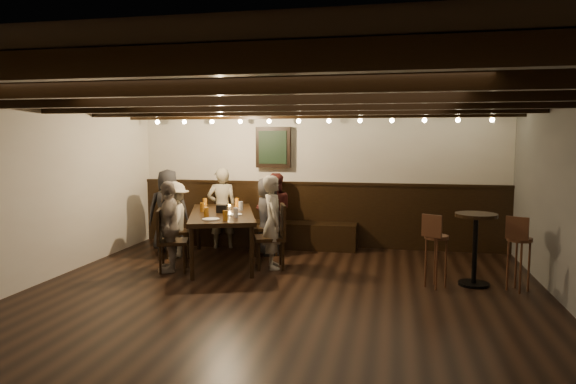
% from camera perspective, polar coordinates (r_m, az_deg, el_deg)
% --- Properties ---
extents(room, '(7.00, 7.00, 7.00)m').
position_cam_1_polar(room, '(7.89, 0.04, -0.10)').
color(room, black).
rests_on(room, ground).
extents(dining_table, '(1.55, 2.26, 0.78)m').
position_cam_1_polar(dining_table, '(7.95, -7.36, -2.71)').
color(dining_table, black).
rests_on(dining_table, floor).
extents(chair_left_near, '(0.50, 0.50, 0.87)m').
position_cam_1_polar(chair_left_near, '(8.50, -12.18, -5.30)').
color(chair_left_near, black).
rests_on(chair_left_near, floor).
extents(chair_left_far, '(0.52, 0.52, 0.90)m').
position_cam_1_polar(chair_left_far, '(7.62, -12.77, -6.54)').
color(chair_left_far, black).
rests_on(chair_left_far, floor).
extents(chair_right_near, '(0.54, 0.54, 0.93)m').
position_cam_1_polar(chair_right_near, '(8.49, -2.43, -5.06)').
color(chair_right_near, black).
rests_on(chair_right_near, floor).
extents(chair_right_far, '(0.55, 0.55, 0.94)m').
position_cam_1_polar(chair_right_far, '(7.61, -1.87, -6.31)').
color(chair_right_far, black).
rests_on(chair_right_far, floor).
extents(person_bench_left, '(0.79, 0.64, 1.39)m').
position_cam_1_polar(person_bench_left, '(8.89, -13.16, -2.01)').
color(person_bench_left, '#252527').
rests_on(person_bench_left, floor).
extents(person_bench_centre, '(0.59, 0.48, 1.40)m').
position_cam_1_polar(person_bench_centre, '(8.99, -7.34, -1.78)').
color(person_bench_centre, gray).
rests_on(person_bench_centre, floor).
extents(person_bench_right, '(0.77, 0.68, 1.31)m').
position_cam_1_polar(person_bench_right, '(8.89, -1.52, -2.11)').
color(person_bench_right, maroon).
rests_on(person_bench_right, floor).
extents(person_left_near, '(0.69, 0.89, 1.22)m').
position_cam_1_polar(person_left_near, '(8.44, -12.44, -2.99)').
color(person_left_near, '#9F9A87').
rests_on(person_left_near, floor).
extents(person_left_far, '(0.55, 0.83, 1.31)m').
position_cam_1_polar(person_left_far, '(7.55, -13.07, -3.73)').
color(person_left_far, gray).
rests_on(person_left_far, floor).
extents(person_right_near, '(0.59, 0.73, 1.29)m').
position_cam_1_polar(person_right_near, '(8.43, -2.24, -2.64)').
color(person_right_near, '#29282B').
rests_on(person_right_near, floor).
extents(person_right_far, '(0.47, 0.58, 1.37)m').
position_cam_1_polar(person_right_far, '(7.54, -1.65, -3.35)').
color(person_right_far, gray).
rests_on(person_right_far, floor).
extents(pint_a, '(0.07, 0.07, 0.14)m').
position_cam_1_polar(pint_a, '(8.63, -9.22, -1.15)').
color(pint_a, '#BF7219').
rests_on(pint_a, dining_table).
extents(pint_b, '(0.07, 0.07, 0.14)m').
position_cam_1_polar(pint_b, '(8.58, -5.69, -1.15)').
color(pint_b, '#BF7219').
rests_on(pint_b, dining_table).
extents(pint_c, '(0.07, 0.07, 0.14)m').
position_cam_1_polar(pint_c, '(8.03, -9.51, -1.69)').
color(pint_c, '#BF7219').
rests_on(pint_c, dining_table).
extents(pint_d, '(0.07, 0.07, 0.14)m').
position_cam_1_polar(pint_d, '(8.13, -5.25, -1.54)').
color(pint_d, silver).
rests_on(pint_d, dining_table).
extents(pint_e, '(0.07, 0.07, 0.14)m').
position_cam_1_polar(pint_e, '(7.49, -9.07, -2.24)').
color(pint_e, '#BF7219').
rests_on(pint_e, dining_table).
extents(pint_f, '(0.07, 0.07, 0.14)m').
position_cam_1_polar(pint_f, '(7.39, -5.83, -2.31)').
color(pint_f, silver).
rests_on(pint_f, dining_table).
extents(pint_g, '(0.07, 0.07, 0.14)m').
position_cam_1_polar(pint_g, '(7.14, -6.99, -2.61)').
color(pint_g, '#BF7219').
rests_on(pint_g, dining_table).
extents(plate_near, '(0.24, 0.24, 0.01)m').
position_cam_1_polar(plate_near, '(7.25, -8.57, -3.00)').
color(plate_near, white).
rests_on(plate_near, dining_table).
extents(plate_far, '(0.24, 0.24, 0.01)m').
position_cam_1_polar(plate_far, '(7.64, -6.02, -2.50)').
color(plate_far, white).
rests_on(plate_far, dining_table).
extents(condiment_caddy, '(0.15, 0.10, 0.12)m').
position_cam_1_polar(condiment_caddy, '(7.88, -7.37, -1.88)').
color(condiment_caddy, black).
rests_on(condiment_caddy, dining_table).
extents(candle, '(0.05, 0.05, 0.05)m').
position_cam_1_polar(candle, '(8.23, -6.53, -1.77)').
color(candle, beige).
rests_on(candle, dining_table).
extents(high_top_table, '(0.53, 0.53, 0.95)m').
position_cam_1_polar(high_top_table, '(7.08, 20.10, -4.86)').
color(high_top_table, black).
rests_on(high_top_table, floor).
extents(bar_stool_left, '(0.34, 0.35, 0.96)m').
position_cam_1_polar(bar_stool_left, '(6.88, 16.09, -7.29)').
color(bar_stool_left, '#3E2113').
rests_on(bar_stool_left, floor).
extents(bar_stool_right, '(0.34, 0.35, 0.96)m').
position_cam_1_polar(bar_stool_right, '(7.08, 24.22, -7.22)').
color(bar_stool_right, '#3E2113').
rests_on(bar_stool_right, floor).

